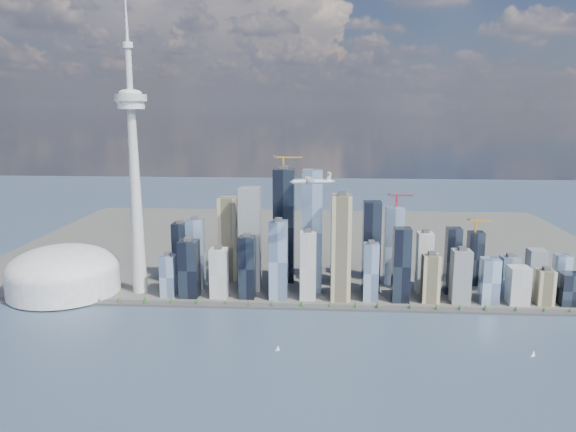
# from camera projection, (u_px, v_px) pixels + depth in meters

# --- Properties ---
(ground) EXTENTS (4000.00, 4000.00, 0.00)m
(ground) POSITION_uv_depth(u_px,v_px,m) (293.00, 377.00, 718.31)
(ground) COLOR #324158
(ground) RESTS_ON ground
(seawall) EXTENTS (1100.00, 22.00, 4.00)m
(seawall) POSITION_uv_depth(u_px,v_px,m) (301.00, 307.00, 962.64)
(seawall) COLOR #383838
(seawall) RESTS_ON ground
(land) EXTENTS (1400.00, 900.00, 3.00)m
(land) POSITION_uv_depth(u_px,v_px,m) (308.00, 244.00, 1403.22)
(land) COLOR #4C4C47
(land) RESTS_ON ground
(shoreline_trees) EXTENTS (960.53, 7.20, 8.80)m
(shoreline_trees) POSITION_uv_depth(u_px,v_px,m) (301.00, 303.00, 961.32)
(shoreline_trees) COLOR #3F2D1E
(shoreline_trees) RESTS_ON seawall
(skyscraper_cluster) EXTENTS (736.00, 142.00, 246.69)m
(skyscraper_cluster) POSITION_uv_depth(u_px,v_px,m) (335.00, 253.00, 1029.40)
(skyscraper_cluster) COLOR black
(skyscraper_cluster) RESTS_ON land
(needle_tower) EXTENTS (56.00, 56.00, 550.50)m
(needle_tower) POSITION_uv_depth(u_px,v_px,m) (134.00, 166.00, 994.86)
(needle_tower) COLOR #B0AFAA
(needle_tower) RESTS_ON land
(dome_stadium) EXTENTS (200.00, 200.00, 86.00)m
(dome_stadium) POSITION_uv_depth(u_px,v_px,m) (63.00, 273.00, 1032.13)
(dome_stadium) COLOR #BCBCBC
(dome_stadium) RESTS_ON land
(airplane) EXTENTS (72.57, 64.43, 17.71)m
(airplane) POSITION_uv_depth(u_px,v_px,m) (312.00, 181.00, 885.80)
(airplane) COLOR silver
(airplane) RESTS_ON ground
(sailboat_west) EXTENTS (7.10, 2.44, 9.82)m
(sailboat_west) POSITION_uv_depth(u_px,v_px,m) (278.00, 349.00, 795.25)
(sailboat_west) COLOR silver
(sailboat_west) RESTS_ON ground
(sailboat_east) EXTENTS (7.24, 4.08, 10.21)m
(sailboat_east) POSITION_uv_depth(u_px,v_px,m) (533.00, 354.00, 777.58)
(sailboat_east) COLOR silver
(sailboat_east) RESTS_ON ground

